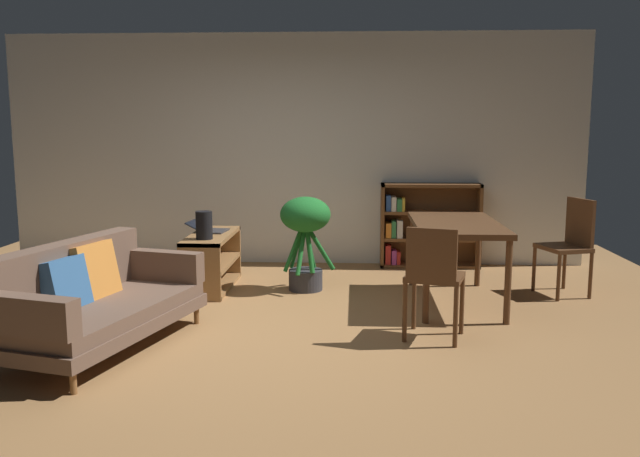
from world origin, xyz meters
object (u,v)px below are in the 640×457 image
at_px(dining_chair_near, 570,241).
at_px(bookshelf, 424,225).
at_px(fabric_couch, 91,298).
at_px(open_laptop, 209,229).
at_px(potted_floor_plant, 305,229).
at_px(dining_table, 456,230).
at_px(dining_chair_far, 433,274).
at_px(desk_speaker, 204,225).
at_px(media_console, 212,261).

xyz_separation_m(dining_chair_near, bookshelf, (-1.27, 1.27, -0.05)).
height_order(fabric_couch, open_laptop, fabric_couch).
xyz_separation_m(potted_floor_plant, dining_chair_near, (2.57, -0.04, -0.08)).
relative_size(dining_table, dining_chair_far, 1.63).
relative_size(open_laptop, dining_chair_near, 0.44).
height_order(fabric_couch, dining_table, fabric_couch).
bearing_deg(potted_floor_plant, fabric_couch, -128.42).
distance_m(fabric_couch, dining_chair_near, 4.40).
relative_size(open_laptop, potted_floor_plant, 0.44).
height_order(fabric_couch, dining_chair_far, dining_chair_far).
distance_m(potted_floor_plant, bookshelf, 1.79).
relative_size(desk_speaker, potted_floor_plant, 0.29).
relative_size(media_console, dining_chair_near, 1.18).
distance_m(media_console, open_laptop, 0.34).
distance_m(dining_chair_far, bookshelf, 2.77).
bearing_deg(potted_floor_plant, bookshelf, 43.35).
bearing_deg(bookshelf, dining_chair_far, -94.43).
xyz_separation_m(fabric_couch, potted_floor_plant, (1.45, 1.83, 0.24)).
height_order(desk_speaker, bookshelf, bookshelf).
bearing_deg(dining_chair_far, potted_floor_plant, 125.37).
bearing_deg(desk_speaker, bookshelf, 33.69).
relative_size(dining_chair_near, bookshelf, 0.82).
xyz_separation_m(fabric_couch, desk_speaker, (0.50, 1.55, 0.32)).
xyz_separation_m(dining_chair_far, bookshelf, (0.21, 2.76, -0.03)).
height_order(media_console, dining_chair_near, dining_chair_near).
xyz_separation_m(media_console, dining_table, (2.37, -0.44, 0.41)).
distance_m(dining_chair_near, bookshelf, 1.79).
bearing_deg(fabric_couch, dining_table, 26.37).
bearing_deg(fabric_couch, media_console, 75.18).
relative_size(potted_floor_plant, dining_chair_near, 1.00).
bearing_deg(dining_chair_near, dining_table, -162.31).
height_order(open_laptop, desk_speaker, desk_speaker).
height_order(media_console, dining_table, dining_table).
relative_size(desk_speaker, dining_chair_far, 0.30).
distance_m(media_console, dining_table, 2.45).
xyz_separation_m(fabric_couch, dining_table, (2.87, 1.42, 0.31)).
relative_size(fabric_couch, dining_chair_far, 2.10).
relative_size(media_console, bookshelf, 0.97).
bearing_deg(media_console, fabric_couch, -104.82).
height_order(open_laptop, dining_table, dining_table).
bearing_deg(open_laptop, potted_floor_plant, -10.13).
xyz_separation_m(desk_speaker, dining_table, (2.37, -0.13, -0.01)).
bearing_deg(bookshelf, desk_speaker, -146.31).
xyz_separation_m(open_laptop, desk_speaker, (0.05, -0.45, 0.11)).
xyz_separation_m(desk_speaker, bookshelf, (2.25, 1.50, -0.21)).
height_order(media_console, dining_chair_far, dining_chair_far).
distance_m(open_laptop, dining_table, 2.50).
relative_size(media_console, desk_speaker, 4.13).
relative_size(fabric_couch, media_console, 1.67).
distance_m(fabric_couch, media_console, 1.93).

